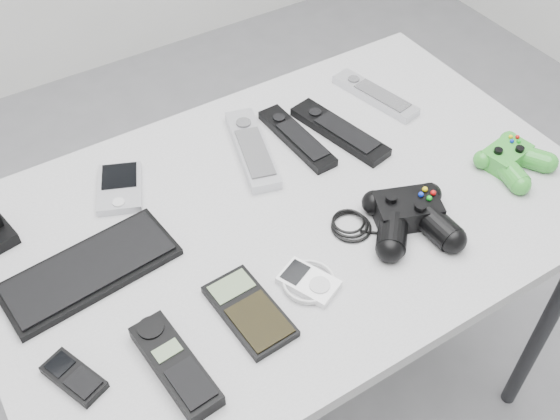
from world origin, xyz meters
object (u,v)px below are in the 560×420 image
mobile_phone (74,377)px  desk (288,231)px  mp3_player (309,281)px  controller_green (512,158)px  pda (120,187)px  pda_keyboard (89,270)px  remote_silver_b (375,95)px  remote_black_a (297,137)px  remote_black_b (339,131)px  controller_black (410,215)px  remote_silver_a (252,148)px  calculator (249,311)px  cordless_handset (175,365)px

mobile_phone → desk: bearing=-6.1°
mp3_player → controller_green: controller_green is taller
mp3_player → pda: bearing=92.2°
pda → mobile_phone: bearing=-98.9°
controller_green → desk: bearing=153.0°
pda_keyboard → mobile_phone: 0.19m
desk → remote_silver_b: 0.37m
remote_silver_b → mp3_player: remote_silver_b is taller
remote_black_a → remote_black_b: bearing=-21.2°
mp3_player → controller_black: controller_black is taller
pda → controller_green: bearing=-3.5°
pda_keyboard → remote_silver_a: bearing=11.1°
pda_keyboard → remote_black_a: size_ratio=1.37×
mobile_phone → mp3_player: (0.37, -0.04, 0.00)m
calculator → controller_green: (0.58, 0.03, 0.01)m
desk → remote_silver_a: bearing=83.2°
remote_black_b → mobile_phone: size_ratio=2.31×
remote_black_a → mobile_phone: size_ratio=2.12×
pda → remote_black_a: (0.34, -0.05, 0.00)m
remote_silver_a → mobile_phone: 0.53m
calculator → pda: bearing=97.0°
calculator → controller_black: bearing=-1.1°
mp3_player → pda_keyboard: bearing=120.5°
remote_black_b → cordless_handset: cordless_handset is taller
pda_keyboard → mobile_phone: (-0.09, -0.17, -0.00)m
cordless_handset → mp3_player: cordless_handset is taller
mp3_player → controller_black: 0.22m
remote_black_a → controller_black: (0.04, -0.29, 0.02)m
remote_black_b → mp3_player: size_ratio=2.43×
cordless_handset → mobile_phone: bearing=149.5°
controller_green → pda: bearing=143.8°
remote_black_a → cordless_handset: 0.53m
remote_black_b → calculator: (-0.36, -0.27, -0.00)m
controller_green → remote_black_a: bearing=128.3°
desk → mobile_phone: 0.46m
remote_silver_b → cordless_handset: size_ratio=1.14×
mobile_phone → cordless_handset: 0.14m
desk → remote_silver_b: bearing=27.9°
desk → mobile_phone: size_ratio=11.13×
remote_black_b → mobile_phone: 0.67m
calculator → remote_silver_a: bearing=55.7°
remote_silver_b → controller_green: 0.31m
calculator → controller_green: 0.58m
remote_black_b → calculator: bearing=-155.0°
pda → controller_green: 0.72m
remote_black_a → pda: bearing=169.1°
pda_keyboard → cordless_handset: size_ratio=1.59×
remote_black_b → mobile_phone: (-0.62, -0.24, -0.00)m
mobile_phone → pda: bearing=36.0°
controller_black → calculator: bearing=-156.6°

